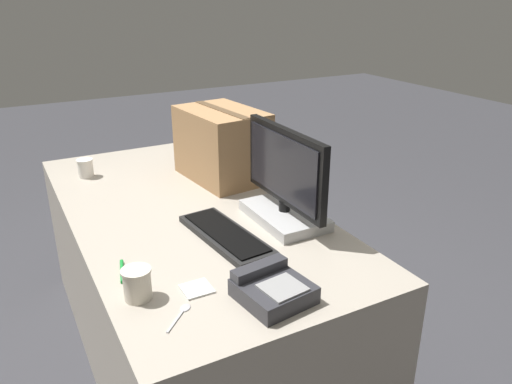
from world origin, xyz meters
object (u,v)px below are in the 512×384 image
spoon (182,312)px  pen_marker (122,271)px  paper_cup_left (85,168)px  paper_cup_right (137,284)px  desk_phone (272,289)px  cardboard_box (222,144)px  keyboard (226,235)px  sticky_note_pad (197,289)px  monitor (285,187)px

spoon → pen_marker: (-0.29, -0.09, 0.00)m
paper_cup_left → paper_cup_right: (1.11, -0.07, 0.00)m
desk_phone → cardboard_box: cardboard_box is taller
keyboard → desk_phone: (0.40, -0.04, 0.02)m
keyboard → sticky_note_pad: keyboard is taller
pen_marker → spoon: bearing=31.1°
desk_phone → paper_cup_left: 1.33m
spoon → pen_marker: size_ratio=0.82×
monitor → pen_marker: monitor is taller
cardboard_box → paper_cup_left: bearing=-118.8°
pen_marker → sticky_note_pad: 0.27m
keyboard → paper_cup_left: size_ratio=5.25×
sticky_note_pad → keyboard: bearing=140.0°
paper_cup_right → sticky_note_pad: (0.04, 0.17, -0.05)m
keyboard → spoon: bearing=-46.2°
paper_cup_left → paper_cup_right: bearing=-3.4°
monitor → sticky_note_pad: monitor is taller
desk_phone → spoon: size_ratio=2.00×
cardboard_box → sticky_note_pad: 0.98m
keyboard → paper_cup_left: bearing=-166.1°
paper_cup_right → sticky_note_pad: bearing=76.7°
keyboard → paper_cup_right: size_ratio=4.76×
pen_marker → cardboard_box: bearing=147.8°
keyboard → sticky_note_pad: 0.34m
desk_phone → keyboard: bearing=166.7°
desk_phone → cardboard_box: bearing=155.6°
spoon → sticky_note_pad: sticky_note_pad is taller
paper_cup_right → cardboard_box: cardboard_box is taller
sticky_note_pad → monitor: bearing=121.0°
pen_marker → sticky_note_pad: pen_marker is taller
paper_cup_right → pen_marker: 0.17m
spoon → monitor: bearing=-11.2°
paper_cup_left → pen_marker: paper_cup_left is taller
paper_cup_right → pen_marker: size_ratio=0.73×
paper_cup_right → sticky_note_pad: size_ratio=1.10×
pen_marker → sticky_note_pad: bearing=53.9°
spoon → cardboard_box: cardboard_box is taller
desk_phone → sticky_note_pad: 0.23m
paper_cup_left → sticky_note_pad: (1.15, 0.10, -0.04)m
monitor → desk_phone: (0.44, -0.30, -0.11)m
paper_cup_left → keyboard: bearing=19.6°
keyboard → pen_marker: keyboard is taller
monitor → keyboard: monitor is taller
keyboard → monitor: bearing=91.0°
spoon → keyboard: bearing=4.3°
keyboard → cardboard_box: cardboard_box is taller
keyboard → pen_marker: (0.06, -0.39, -0.01)m
paper_cup_left → pen_marker: 0.96m
keyboard → cardboard_box: 0.65m
paper_cup_right → monitor: bearing=111.2°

